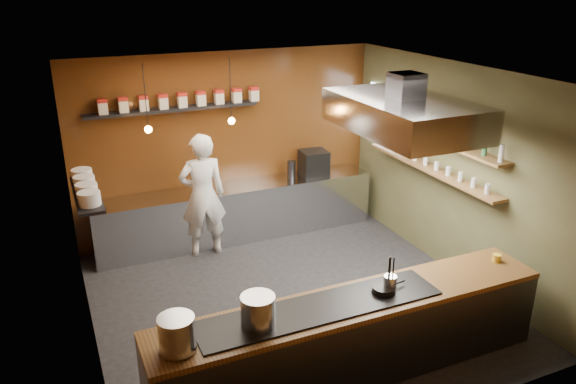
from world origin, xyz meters
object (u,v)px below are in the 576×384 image
stockpot_small (258,311)px  chef (203,195)px  espresso_machine (314,163)px  extractor_hood (404,114)px  stockpot_large (177,334)px

stockpot_small → chef: chef is taller
stockpot_small → espresso_machine: (2.46, 3.77, 0.02)m
extractor_hood → stockpot_small: bearing=-152.6°
stockpot_large → chef: (1.23, 3.53, -0.14)m
stockpot_large → espresso_machine: (3.25, 3.83, 0.01)m
stockpot_small → chef: 3.50m
extractor_hood → chef: extractor_hood is taller
stockpot_large → espresso_machine: espresso_machine is taller
extractor_hood → stockpot_large: 3.71m
stockpot_large → stockpot_small: 0.79m
stockpot_large → chef: 3.74m
extractor_hood → espresso_machine: (0.06, 2.53, -1.39)m
chef → stockpot_small: bearing=86.0°
stockpot_large → espresso_machine: bearing=49.7°
stockpot_large → stockpot_small: (0.79, 0.05, -0.01)m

